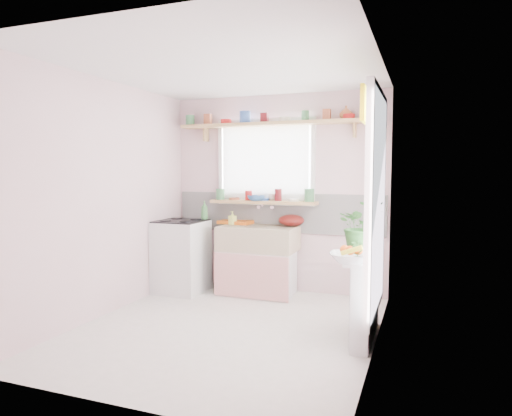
% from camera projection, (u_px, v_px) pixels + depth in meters
% --- Properties ---
extents(room, '(3.20, 3.20, 3.20)m').
position_uv_depth(room, '(315.00, 186.00, 4.92)').
color(room, white).
rests_on(room, ground).
extents(sink_unit, '(0.95, 0.65, 1.11)m').
position_uv_depth(sink_unit, '(258.00, 260.00, 5.68)').
color(sink_unit, white).
rests_on(sink_unit, ground).
extents(cooker, '(0.58, 0.58, 0.93)m').
position_uv_depth(cooker, '(181.00, 256.00, 5.78)').
color(cooker, white).
rests_on(cooker, ground).
extents(radiator_ledge, '(0.22, 0.95, 0.78)m').
position_uv_depth(radiator_ledge, '(366.00, 296.00, 4.16)').
color(radiator_ledge, white).
rests_on(radiator_ledge, ground).
extents(windowsill, '(1.40, 0.22, 0.04)m').
position_uv_depth(windowsill, '(263.00, 202.00, 5.80)').
color(windowsill, tan).
rests_on(windowsill, room).
extents(pine_shelf, '(2.52, 0.24, 0.04)m').
position_uv_depth(pine_shelf, '(274.00, 124.00, 5.66)').
color(pine_shelf, tan).
rests_on(pine_shelf, room).
extents(shelf_crockery, '(2.47, 0.11, 0.12)m').
position_uv_depth(shelf_crockery, '(273.00, 118.00, 5.66)').
color(shelf_crockery, '#3F7F4C').
rests_on(shelf_crockery, pine_shelf).
extents(sill_crockery, '(1.35, 0.11, 0.12)m').
position_uv_depth(sill_crockery, '(262.00, 196.00, 5.80)').
color(sill_crockery, '#3F7F4C').
rests_on(sill_crockery, windowsill).
extents(dish_tray, '(0.45, 0.36, 0.04)m').
position_uv_depth(dish_tray, '(237.00, 222.00, 5.97)').
color(dish_tray, orange).
rests_on(dish_tray, sink_unit).
extents(colander, '(0.42, 0.42, 0.15)m').
position_uv_depth(colander, '(291.00, 220.00, 5.68)').
color(colander, '#5C120F').
rests_on(colander, sink_unit).
extents(jade_plant, '(0.53, 0.49, 0.48)m').
position_uv_depth(jade_plant, '(361.00, 226.00, 4.36)').
color(jade_plant, '#2B5C25').
rests_on(jade_plant, radiator_ledge).
extents(fruit_bowl, '(0.40, 0.40, 0.08)m').
position_uv_depth(fruit_bowl, '(350.00, 258.00, 3.78)').
color(fruit_bowl, silver).
rests_on(fruit_bowl, radiator_ledge).
extents(herb_pot, '(0.10, 0.07, 0.20)m').
position_uv_depth(herb_pot, '(357.00, 251.00, 3.76)').
color(herb_pot, '#2B5E25').
rests_on(herb_pot, radiator_ledge).
extents(soap_bottle_sink, '(0.10, 0.10, 0.17)m').
position_uv_depth(soap_bottle_sink, '(232.00, 218.00, 5.83)').
color(soap_bottle_sink, '#D8E666').
rests_on(soap_bottle_sink, sink_unit).
extents(sill_cup, '(0.14, 0.14, 0.09)m').
position_uv_depth(sill_cup, '(273.00, 197.00, 5.81)').
color(sill_cup, beige).
rests_on(sill_cup, windowsill).
extents(sill_bowl, '(0.27, 0.27, 0.07)m').
position_uv_depth(sill_bowl, '(256.00, 198.00, 5.77)').
color(sill_bowl, '#2E5C97').
rests_on(sill_bowl, windowsill).
extents(shelf_vase, '(0.20, 0.20, 0.16)m').
position_uv_depth(shelf_vase, '(346.00, 113.00, 5.39)').
color(shelf_vase, '#B26436').
rests_on(shelf_vase, pine_shelf).
extents(cooker_bottle, '(0.12, 0.12, 0.24)m').
position_uv_depth(cooker_bottle, '(204.00, 210.00, 5.87)').
color(cooker_bottle, '#438645').
rests_on(cooker_bottle, cooker).
extents(fruit, '(0.20, 0.14, 0.10)m').
position_uv_depth(fruit, '(351.00, 250.00, 3.78)').
color(fruit, '#FF6215').
rests_on(fruit, fruit_bowl).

